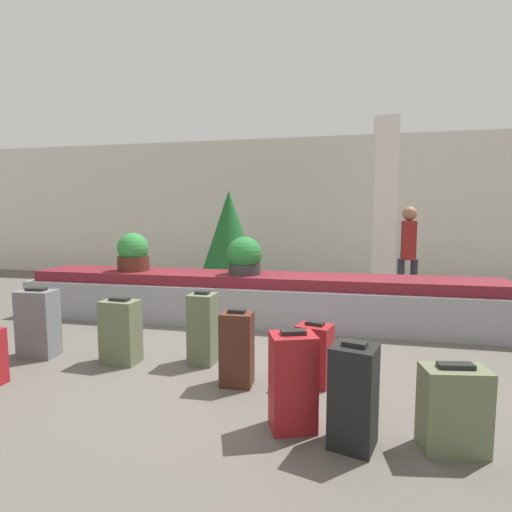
{
  "coord_description": "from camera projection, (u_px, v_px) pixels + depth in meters",
  "views": [
    {
      "loc": [
        1.12,
        -3.87,
        1.47
      ],
      "look_at": [
        0.0,
        1.43,
        0.92
      ],
      "focal_mm": 28.0,
      "sensor_mm": 36.0,
      "label": 1
    }
  ],
  "objects": [
    {
      "name": "ground_plane",
      "position": [
        228.0,
        357.0,
        4.15
      ],
      "size": [
        18.0,
        18.0,
        0.0
      ],
      "primitive_type": "plane",
      "color": "#59544C"
    },
    {
      "name": "back_wall",
      "position": [
        291.0,
        210.0,
        9.09
      ],
      "size": [
        18.0,
        0.06,
        3.2
      ],
      "color": "beige",
      "rests_on": "ground_plane"
    },
    {
      "name": "carousel",
      "position": [
        256.0,
        299.0,
        5.5
      ],
      "size": [
        6.67,
        0.91,
        0.67
      ],
      "color": "gray",
      "rests_on": "ground_plane"
    },
    {
      "name": "pillar",
      "position": [
        384.0,
        208.0,
        7.22
      ],
      "size": [
        0.41,
        0.41,
        3.2
      ],
      "color": "silver",
      "rests_on": "ground_plane"
    },
    {
      "name": "suitcase_0",
      "position": [
        121.0,
        331.0,
        3.97
      ],
      "size": [
        0.37,
        0.26,
        0.66
      ],
      "rotation": [
        0.0,
        0.0,
        -0.05
      ],
      "color": "#5B6647",
      "rests_on": "ground_plane"
    },
    {
      "name": "suitcase_1",
      "position": [
        203.0,
        328.0,
        3.96
      ],
      "size": [
        0.26,
        0.26,
        0.73
      ],
      "rotation": [
        0.0,
        0.0,
        -0.04
      ],
      "color": "#5B6647",
      "rests_on": "ground_plane"
    },
    {
      "name": "suitcase_2",
      "position": [
        354.0,
        396.0,
        2.53
      ],
      "size": [
        0.33,
        0.33,
        0.69
      ],
      "rotation": [
        0.0,
        0.0,
        -0.28
      ],
      "color": "black",
      "rests_on": "ground_plane"
    },
    {
      "name": "suitcase_3",
      "position": [
        314.0,
        354.0,
        3.47
      ],
      "size": [
        0.34,
        0.31,
        0.56
      ],
      "rotation": [
        0.0,
        0.0,
        -0.28
      ],
      "color": "maroon",
      "rests_on": "ground_plane"
    },
    {
      "name": "suitcase_4",
      "position": [
        38.0,
        323.0,
        4.15
      ],
      "size": [
        0.38,
        0.27,
        0.73
      ],
      "rotation": [
        0.0,
        0.0,
        0.07
      ],
      "color": "slate",
      "rests_on": "ground_plane"
    },
    {
      "name": "suitcase_5",
      "position": [
        293.0,
        381.0,
        2.74
      ],
      "size": [
        0.37,
        0.33,
        0.7
      ],
      "rotation": [
        0.0,
        0.0,
        0.34
      ],
      "color": "maroon",
      "rests_on": "ground_plane"
    },
    {
      "name": "suitcase_6",
      "position": [
        237.0,
        349.0,
        3.45
      ],
      "size": [
        0.28,
        0.22,
        0.67
      ],
      "rotation": [
        0.0,
        0.0,
        0.03
      ],
      "color": "#472319",
      "rests_on": "ground_plane"
    },
    {
      "name": "suitcase_7",
      "position": [
        454.0,
        409.0,
        2.49
      ],
      "size": [
        0.42,
        0.28,
        0.56
      ],
      "rotation": [
        0.0,
        0.0,
        0.15
      ],
      "color": "#5B6647",
      "rests_on": "ground_plane"
    },
    {
      "name": "potted_plant_0",
      "position": [
        133.0,
        253.0,
        5.81
      ],
      "size": [
        0.45,
        0.45,
        0.55
      ],
      "color": "#4C2319",
      "rests_on": "carousel"
    },
    {
      "name": "potted_plant_1",
      "position": [
        244.0,
        257.0,
        5.43
      ],
      "size": [
        0.48,
        0.48,
        0.52
      ],
      "color": "#2D2D2D",
      "rests_on": "carousel"
    },
    {
      "name": "traveler_0",
      "position": [
        408.0,
        248.0,
        6.35
      ],
      "size": [
        0.31,
        0.33,
        1.61
      ],
      "rotation": [
        0.0,
        0.0,
        -1.54
      ],
      "color": "#282833",
      "rests_on": "ground_plane"
    },
    {
      "name": "decorated_tree",
      "position": [
        229.0,
        240.0,
        6.99
      ],
      "size": [
        1.18,
        1.18,
        1.91
      ],
      "color": "#4C331E",
      "rests_on": "ground_plane"
    }
  ]
}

